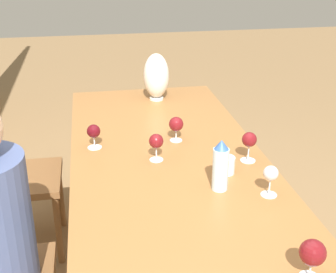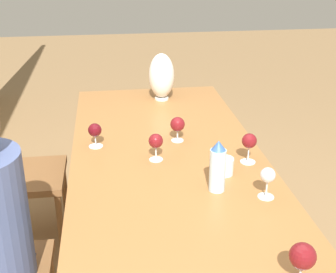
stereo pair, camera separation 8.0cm
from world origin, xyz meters
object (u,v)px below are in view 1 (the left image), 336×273
(vase, at_px, (156,76))
(wine_glass_4, at_px, (271,174))
(water_bottle, at_px, (221,166))
(wine_glass_3, at_px, (156,142))
(water_tumbler, at_px, (225,165))
(wine_glass_1, at_px, (249,141))
(chair_far, at_px, (7,171))
(wine_glass_0, at_px, (313,253))
(wine_glass_2, at_px, (176,125))
(wine_glass_5, at_px, (94,132))

(vase, height_order, wine_glass_4, vase)
(water_bottle, height_order, wine_glass_3, water_bottle)
(water_tumbler, bearing_deg, wine_glass_1, -55.17)
(water_tumbler, relative_size, wine_glass_4, 0.63)
(water_tumbler, height_order, chair_far, chair_far)
(wine_glass_3, bearing_deg, water_tumbler, -122.25)
(wine_glass_0, relative_size, wine_glass_1, 0.95)
(vase, height_order, wine_glass_2, vase)
(wine_glass_1, height_order, wine_glass_3, wine_glass_1)
(wine_glass_5, xyz_separation_m, chair_far, (0.32, 0.50, -0.33))
(wine_glass_3, xyz_separation_m, chair_far, (0.51, 0.78, -0.34))
(vase, bearing_deg, wine_glass_5, 148.47)
(water_tumbler, bearing_deg, wine_glass_2, 21.24)
(water_bottle, distance_m, wine_glass_0, 0.59)
(wine_glass_4, height_order, wine_glass_5, wine_glass_4)
(vase, bearing_deg, water_bottle, -175.86)
(vase, distance_m, wine_glass_5, 0.79)
(wine_glass_0, relative_size, wine_glass_4, 1.03)
(wine_glass_0, bearing_deg, wine_glass_4, -6.97)
(vase, xyz_separation_m, wine_glass_4, (-1.26, -0.27, -0.06))
(water_bottle, bearing_deg, wine_glass_5, 44.83)
(wine_glass_2, distance_m, wine_glass_3, 0.24)
(wine_glass_5, bearing_deg, wine_glass_2, -87.86)
(wine_glass_5, bearing_deg, vase, -31.53)
(water_bottle, height_order, vase, vase)
(wine_glass_2, relative_size, wine_glass_3, 0.98)
(wine_glass_1, height_order, chair_far, chair_far)
(wine_glass_0, xyz_separation_m, wine_glass_3, (0.89, 0.34, 0.00))
(water_bottle, relative_size, wine_glass_1, 1.56)
(vase, bearing_deg, wine_glass_4, -167.94)
(water_tumbler, relative_size, vase, 0.28)
(vase, relative_size, chair_far, 0.31)
(wine_glass_2, distance_m, wine_glass_5, 0.41)
(wine_glass_0, distance_m, wine_glass_4, 0.50)
(wine_glass_0, xyz_separation_m, wine_glass_1, (0.81, -0.08, 0.01))
(wine_glass_2, xyz_separation_m, chair_far, (0.30, 0.91, -0.34))
(wine_glass_0, bearing_deg, chair_far, 38.61)
(water_tumbler, bearing_deg, wine_glass_5, 56.89)
(water_bottle, distance_m, wine_glass_5, 0.71)
(wine_glass_2, bearing_deg, vase, 0.07)
(water_tumbler, distance_m, wine_glass_3, 0.34)
(wine_glass_0, bearing_deg, wine_glass_2, 10.75)
(wine_glass_4, distance_m, chair_far, 1.52)
(wine_glass_5, bearing_deg, wine_glass_4, -130.63)
(wine_glass_5, height_order, chair_far, chair_far)
(wine_glass_2, height_order, wine_glass_4, wine_glass_4)
(wine_glass_1, bearing_deg, vase, 16.94)
(wine_glass_4, bearing_deg, wine_glass_1, -3.41)
(water_tumbler, distance_m, chair_far, 1.29)
(water_bottle, relative_size, wine_glass_5, 1.82)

